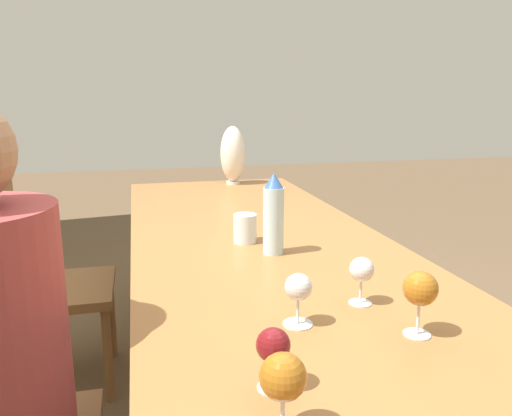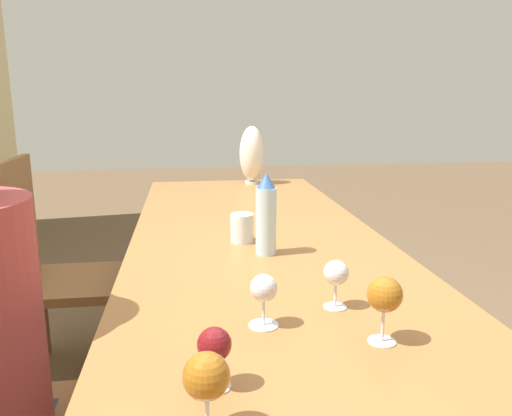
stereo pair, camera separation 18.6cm
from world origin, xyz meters
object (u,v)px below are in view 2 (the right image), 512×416
(water_bottle, at_px, (267,215))
(vase, at_px, (252,154))
(wine_glass_4, at_px, (385,296))
(wine_glass_5, at_px, (336,274))
(water_tumbler, at_px, (242,228))
(wine_glass_2, at_px, (214,346))
(chair_far, at_px, (52,266))
(wine_glass_6, at_px, (206,378))
(wine_glass_1, at_px, (264,290))

(water_bottle, relative_size, vase, 0.80)
(wine_glass_4, distance_m, wine_glass_5, 0.19)
(water_tumbler, height_order, wine_glass_4, wine_glass_4)
(water_bottle, bearing_deg, wine_glass_2, 164.25)
(wine_glass_5, relative_size, chair_far, 0.12)
(water_tumbler, relative_size, wine_glass_2, 0.88)
(wine_glass_6, bearing_deg, vase, -9.12)
(water_tumbler, bearing_deg, wine_glass_2, 170.71)
(wine_glass_4, relative_size, wine_glass_6, 1.08)
(wine_glass_2, distance_m, wine_glass_6, 0.12)
(vase, height_order, wine_glass_1, vase)
(water_tumbler, relative_size, wine_glass_1, 0.83)
(water_tumbler, height_order, wine_glass_6, wine_glass_6)
(wine_glass_2, bearing_deg, vase, -9.15)
(wine_glass_1, height_order, chair_far, chair_far)
(wine_glass_2, xyz_separation_m, wine_glass_6, (-0.12, 0.02, 0.01))
(water_bottle, height_order, water_tumbler, water_bottle)
(wine_glass_5, xyz_separation_m, wine_glass_6, (-0.43, 0.33, 0.01))
(wine_glass_4, xyz_separation_m, wine_glass_5, (0.18, 0.05, -0.02))
(vase, bearing_deg, wine_glass_4, -179.17)
(wine_glass_1, relative_size, wine_glass_5, 1.01)
(wine_glass_2, xyz_separation_m, chair_far, (1.36, 0.64, -0.30))
(wine_glass_2, bearing_deg, chair_far, 25.12)
(vase, relative_size, wine_glass_6, 2.49)
(water_bottle, relative_size, wine_glass_2, 2.32)
(wine_glass_2, distance_m, wine_glass_4, 0.38)
(vase, distance_m, chair_far, 1.26)
(wine_glass_5, bearing_deg, wine_glass_2, 134.27)
(wine_glass_1, xyz_separation_m, wine_glass_4, (-0.11, -0.24, 0.02))
(vase, distance_m, wine_glass_2, 2.10)
(wine_glass_5, height_order, chair_far, chair_far)
(wine_glass_4, height_order, wine_glass_5, wine_glass_4)
(vase, relative_size, chair_far, 0.34)
(wine_glass_1, distance_m, chair_far, 1.40)
(wine_glass_5, bearing_deg, chair_far, 42.01)
(wine_glass_4, height_order, chair_far, chair_far)
(wine_glass_2, height_order, wine_glass_4, wine_glass_4)
(water_tumbler, xyz_separation_m, vase, (1.17, -0.19, 0.12))
(water_bottle, height_order, wine_glass_6, water_bottle)
(wine_glass_1, xyz_separation_m, wine_glass_2, (-0.23, 0.12, -0.01))
(water_tumbler, height_order, wine_glass_2, wine_glass_2)
(water_bottle, xyz_separation_m, wine_glass_4, (-0.63, -0.15, -0.03))
(wine_glass_5, bearing_deg, water_tumbler, 15.82)
(water_tumbler, xyz_separation_m, chair_far, (0.47, 0.78, -0.27))
(wine_glass_1, xyz_separation_m, chair_far, (1.13, 0.76, -0.31))
(wine_glass_6, bearing_deg, water_tumbler, -9.22)
(wine_glass_4, bearing_deg, wine_glass_6, 122.47)
(wine_glass_5, xyz_separation_m, chair_far, (1.06, 0.95, -0.31))
(water_bottle, xyz_separation_m, wine_glass_6, (-0.87, 0.23, -0.04))
(water_tumbler, bearing_deg, wine_glass_6, 170.78)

